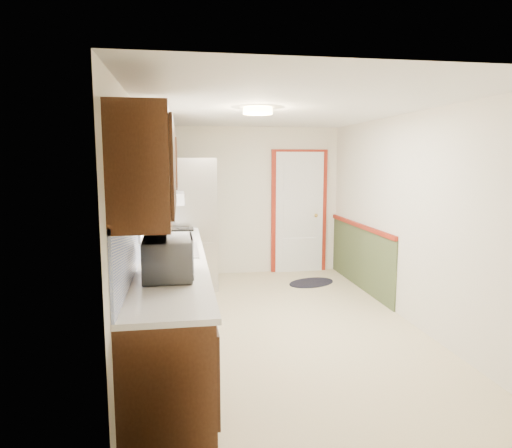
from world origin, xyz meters
name	(u,v)px	position (x,y,z in m)	size (l,w,h in m)	color
room_shell	(281,221)	(0.00, 0.00, 1.20)	(3.20, 5.20, 2.52)	beige
kitchen_run	(168,266)	(-1.24, -0.29, 0.81)	(0.63, 4.00, 2.20)	#32190B
back_wall_trim	(311,221)	(0.99, 2.21, 0.89)	(1.12, 2.30, 2.08)	maroon
ceiling_fixture	(258,111)	(-0.30, -0.20, 2.36)	(0.30, 0.30, 0.06)	#FFD88C
microwave	(168,253)	(-1.20, -1.26, 1.13)	(0.57, 0.32, 0.39)	white
refrigerator	(187,224)	(-1.02, 1.77, 0.95)	(0.86, 0.83, 1.90)	#B7B7BC
rug	(311,283)	(0.85, 1.68, 0.01)	(0.77, 0.49, 0.01)	black
cooktop	(174,228)	(-1.19, 1.40, 0.95)	(0.51, 0.61, 0.02)	black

